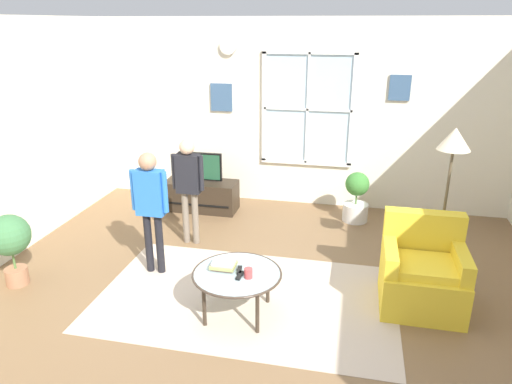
% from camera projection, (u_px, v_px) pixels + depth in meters
% --- Properties ---
extents(ground_plane, '(6.59, 6.53, 0.02)m').
position_uv_depth(ground_plane, '(254.00, 313.00, 4.47)').
color(ground_plane, brown).
extents(back_wall, '(5.99, 0.17, 2.68)m').
position_uv_depth(back_wall, '(299.00, 114.00, 6.78)').
color(back_wall, silver).
rests_on(back_wall, ground_plane).
extents(area_rug, '(2.94, 1.83, 0.01)m').
position_uv_depth(area_rug, '(247.00, 297.00, 4.70)').
color(area_rug, '#C6B29E').
rests_on(area_rug, ground_plane).
extents(tv_stand, '(1.04, 0.44, 0.44)m').
position_uv_depth(tv_stand, '(202.00, 196.00, 6.83)').
color(tv_stand, '#2D2319').
rests_on(tv_stand, ground_plane).
extents(television, '(0.63, 0.08, 0.43)m').
position_uv_depth(television, '(200.00, 167.00, 6.67)').
color(television, '#4C4C4C').
rests_on(television, tv_stand).
extents(armchair, '(0.76, 0.74, 0.87)m').
position_uv_depth(armchair, '(422.00, 274.00, 4.49)').
color(armchair, yellow).
rests_on(armchair, ground_plane).
extents(coffee_table, '(0.84, 0.84, 0.44)m').
position_uv_depth(coffee_table, '(237.00, 275.00, 4.30)').
color(coffee_table, '#99B2B7').
rests_on(coffee_table, ground_plane).
extents(book_stack, '(0.23, 0.19, 0.07)m').
position_uv_depth(book_stack, '(223.00, 265.00, 4.36)').
color(book_stack, '#9D5F69').
rests_on(book_stack, coffee_table).
extents(cup, '(0.08, 0.08, 0.09)m').
position_uv_depth(cup, '(248.00, 273.00, 4.20)').
color(cup, '#BF3F3F').
rests_on(cup, coffee_table).
extents(remote_near_books, '(0.06, 0.14, 0.02)m').
position_uv_depth(remote_near_books, '(240.00, 270.00, 4.32)').
color(remote_near_books, black).
rests_on(remote_near_books, coffee_table).
extents(remote_near_cup, '(0.05, 0.14, 0.02)m').
position_uv_depth(remote_near_cup, '(240.00, 276.00, 4.23)').
color(remote_near_cup, black).
rests_on(remote_near_cup, coffee_table).
extents(person_black_shirt, '(0.40, 0.18, 1.32)m').
position_uv_depth(person_black_shirt, '(189.00, 180.00, 5.60)').
color(person_black_shirt, '#726656').
rests_on(person_black_shirt, ground_plane).
extents(person_blue_shirt, '(0.41, 0.19, 1.36)m').
position_uv_depth(person_blue_shirt, '(151.00, 200.00, 4.90)').
color(person_blue_shirt, black).
rests_on(person_blue_shirt, ground_plane).
extents(potted_plant_by_window, '(0.34, 0.34, 0.70)m').
position_uv_depth(potted_plant_by_window, '(356.00, 197.00, 6.40)').
color(potted_plant_by_window, silver).
rests_on(potted_plant_by_window, ground_plane).
extents(potted_plant_corner, '(0.42, 0.42, 0.78)m').
position_uv_depth(potted_plant_corner, '(10.00, 240.00, 4.77)').
color(potted_plant_corner, '#9E6B4C').
rests_on(potted_plant_corner, ground_plane).
extents(floor_lamp, '(0.32, 0.32, 1.65)m').
position_uv_depth(floor_lamp, '(452.00, 155.00, 4.58)').
color(floor_lamp, black).
rests_on(floor_lamp, ground_plane).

